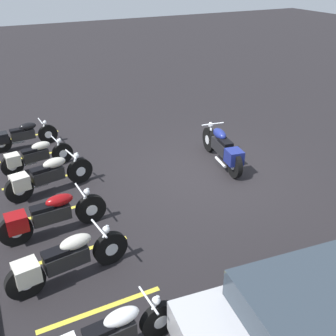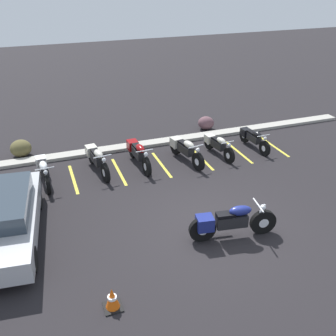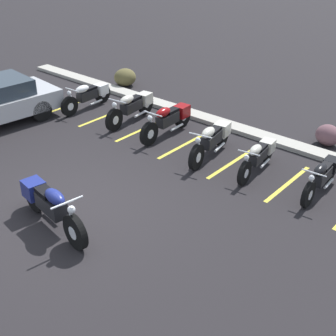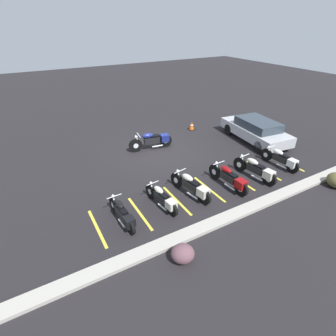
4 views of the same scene
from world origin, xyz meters
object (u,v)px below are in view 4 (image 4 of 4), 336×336
(parked_bike_3, at_px, (192,186))
(landscape_rock_1, at_px, (183,254))
(car_silver, at_px, (256,130))
(motorcycle_navy_featured, at_px, (153,140))
(parked_bike_1, at_px, (256,170))
(traffic_cone, at_px, (192,126))
(parked_bike_0, at_px, (281,159))
(parked_bike_5, at_px, (122,214))
(parked_bike_4, at_px, (162,198))
(parked_bike_2, at_px, (230,178))

(parked_bike_3, bearing_deg, landscape_rock_1, 131.11)
(parked_bike_3, height_order, car_silver, car_silver)
(motorcycle_navy_featured, xyz_separation_m, landscape_rock_1, (2.69, 7.23, -0.22))
(parked_bike_1, height_order, parked_bike_3, parked_bike_1)
(motorcycle_navy_featured, bearing_deg, traffic_cone, -150.01)
(motorcycle_navy_featured, relative_size, parked_bike_0, 1.14)
(parked_bike_3, distance_m, parked_bike_5, 2.97)
(parked_bike_1, bearing_deg, car_silver, -52.05)
(parked_bike_5, bearing_deg, traffic_cone, -52.25)
(motorcycle_navy_featured, relative_size, car_silver, 0.54)
(car_silver, relative_size, landscape_rock_1, 6.41)
(parked_bike_1, bearing_deg, parked_bike_5, 81.37)
(parked_bike_3, distance_m, landscape_rock_1, 3.28)
(parked_bike_1, distance_m, parked_bike_4, 4.55)
(parked_bike_3, bearing_deg, parked_bike_4, 82.09)
(parked_bike_3, xyz_separation_m, parked_bike_4, (1.36, 0.06, -0.05))
(parked_bike_3, xyz_separation_m, traffic_cone, (-4.08, -6.01, -0.22))
(parked_bike_2, bearing_deg, parked_bike_4, 82.88)
(traffic_cone, bearing_deg, parked_bike_1, 82.00)
(car_silver, bearing_deg, parked_bike_2, 129.71)
(parked_bike_1, distance_m, traffic_cone, 6.40)
(motorcycle_navy_featured, distance_m, parked_bike_2, 5.06)
(parked_bike_0, height_order, parked_bike_1, parked_bike_1)
(parked_bike_4, bearing_deg, parked_bike_0, -98.04)
(parked_bike_0, relative_size, traffic_cone, 3.97)
(parked_bike_5, relative_size, car_silver, 0.44)
(car_silver, bearing_deg, parked_bike_3, 119.83)
(motorcycle_navy_featured, relative_size, landscape_rock_1, 3.43)
(parked_bike_0, relative_size, parked_bike_4, 1.07)
(parked_bike_2, bearing_deg, car_silver, -59.50)
(parked_bike_1, bearing_deg, traffic_cone, -15.08)
(parked_bike_3, bearing_deg, parked_bike_5, 82.68)
(parked_bike_0, height_order, parked_bike_2, parked_bike_2)
(parked_bike_5, height_order, traffic_cone, parked_bike_5)
(car_silver, height_order, landscape_rock_1, car_silver)
(landscape_rock_1, bearing_deg, car_silver, -147.41)
(motorcycle_navy_featured, xyz_separation_m, parked_bike_5, (3.60, 4.83, -0.09))
(motorcycle_navy_featured, height_order, parked_bike_5, motorcycle_navy_featured)
(parked_bike_2, bearing_deg, parked_bike_3, 77.86)
(motorcycle_navy_featured, bearing_deg, parked_bike_1, 125.77)
(parked_bike_0, height_order, landscape_rock_1, parked_bike_0)
(parked_bike_5, distance_m, landscape_rock_1, 2.58)
(parked_bike_0, xyz_separation_m, parked_bike_1, (1.81, 0.18, 0.03))
(parked_bike_4, height_order, car_silver, car_silver)
(parked_bike_5, xyz_separation_m, car_silver, (-9.21, -2.90, 0.27))
(parked_bike_1, relative_size, parked_bike_5, 1.14)
(parked_bike_1, relative_size, parked_bike_3, 1.02)
(car_silver, distance_m, traffic_cone, 3.95)
(parked_bike_0, distance_m, parked_bike_1, 1.82)
(parked_bike_4, bearing_deg, motorcycle_navy_featured, -30.17)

